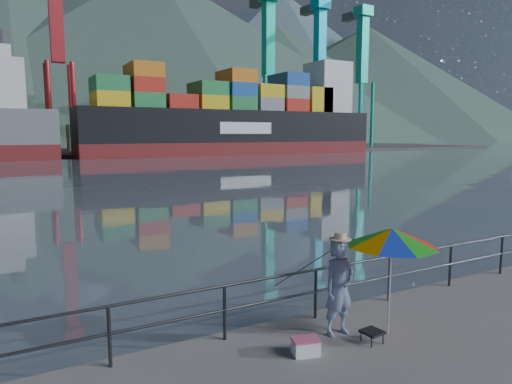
# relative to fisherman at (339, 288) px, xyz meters

# --- Properties ---
(harbor_water) EXTENTS (500.00, 280.00, 0.00)m
(harbor_water) POSITION_rel_fisherman_xyz_m (-0.93, 129.10, -0.88)
(harbor_water) COLOR slate
(harbor_water) RESTS_ON ground
(far_dock) EXTENTS (200.00, 40.00, 0.40)m
(far_dock) POSITION_rel_fisherman_xyz_m (9.07, 92.10, -0.88)
(far_dock) COLOR #514F4C
(far_dock) RESTS_ON ground
(guardrail) EXTENTS (22.00, 0.06, 1.03)m
(guardrail) POSITION_rel_fisherman_xyz_m (-0.93, 0.80, -0.36)
(guardrail) COLOR #2D3033
(guardrail) RESTS_ON ground
(mountains) EXTENTS (600.00, 332.80, 80.00)m
(mountains) POSITION_rel_fisherman_xyz_m (37.88, 206.84, 34.67)
(mountains) COLOR #385147
(mountains) RESTS_ON ground
(port_cranes) EXTENTS (116.00, 28.00, 38.40)m
(port_cranes) POSITION_rel_fisherman_xyz_m (30.07, 83.10, 15.12)
(port_cranes) COLOR red
(port_cranes) RESTS_ON ground
(container_stacks) EXTENTS (58.00, 5.40, 7.80)m
(container_stacks) POSITION_rel_fisherman_xyz_m (32.42, 92.21, 1.86)
(container_stacks) COLOR gray
(container_stacks) RESTS_ON ground
(fisherman) EXTENTS (0.66, 0.45, 1.77)m
(fisherman) POSITION_rel_fisherman_xyz_m (0.00, 0.00, 0.00)
(fisherman) COLOR navy
(fisherman) RESTS_ON ground
(beach_umbrella) EXTENTS (2.02, 2.02, 2.00)m
(beach_umbrella) POSITION_rel_fisherman_xyz_m (0.79, -0.47, 0.95)
(beach_umbrella) COLOR white
(beach_umbrella) RESTS_ON ground
(folding_stool) EXTENTS (0.38, 0.38, 0.22)m
(folding_stool) POSITION_rel_fisherman_xyz_m (0.30, -0.58, -0.77)
(folding_stool) COLOR black
(folding_stool) RESTS_ON ground
(cooler_bag) EXTENTS (0.50, 0.40, 0.25)m
(cooler_bag) POSITION_rel_fisherman_xyz_m (-0.98, -0.37, -0.76)
(cooler_bag) COLOR white
(cooler_bag) RESTS_ON ground
(fishing_rod) EXTENTS (0.31, 1.71, 1.22)m
(fishing_rod) POSITION_rel_fisherman_xyz_m (0.07, 1.27, -0.88)
(fishing_rod) COLOR black
(fishing_rod) RESTS_ON ground
(container_ship) EXTENTS (55.11, 9.19, 18.10)m
(container_ship) POSITION_rel_fisherman_xyz_m (33.53, 69.25, 4.99)
(container_ship) COLOR maroon
(container_ship) RESTS_ON ground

